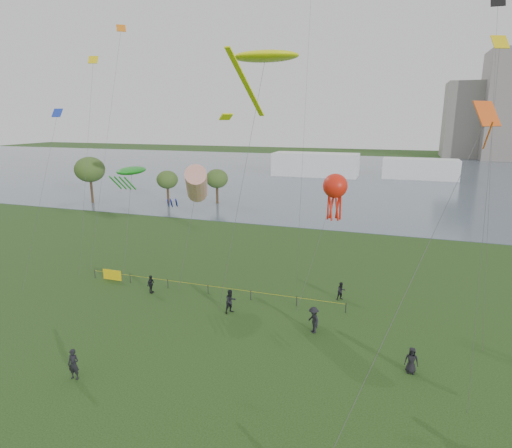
% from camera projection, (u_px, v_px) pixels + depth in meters
% --- Properties ---
extents(ground_plane, '(400.00, 400.00, 0.00)m').
position_uv_depth(ground_plane, '(195.00, 418.00, 22.12)').
color(ground_plane, '#193410').
extents(lake, '(400.00, 120.00, 0.08)m').
position_uv_depth(lake, '(363.00, 175.00, 114.08)').
color(lake, slate).
rests_on(lake, ground_plane).
extents(building_low, '(16.00, 18.00, 28.00)m').
position_uv_depth(building_low, '(466.00, 120.00, 163.35)').
color(building_low, slate).
rests_on(building_low, ground_plane).
extents(pavilion_left, '(22.00, 8.00, 6.00)m').
position_uv_depth(pavilion_left, '(315.00, 165.00, 112.46)').
color(pavilion_left, white).
rests_on(pavilion_left, ground_plane).
extents(pavilion_right, '(18.00, 7.00, 5.00)m').
position_uv_depth(pavilion_right, '(420.00, 169.00, 107.32)').
color(pavilion_right, white).
rests_on(pavilion_right, ground_plane).
extents(trees, '(26.45, 11.17, 8.29)m').
position_uv_depth(trees, '(135.00, 174.00, 76.12)').
color(trees, '#3A2A1A').
rests_on(trees, ground_plane).
extents(fence, '(24.07, 0.07, 1.05)m').
position_uv_depth(fence, '(148.00, 280.00, 39.48)').
color(fence, black).
rests_on(fence, ground_plane).
extents(spectator_a, '(1.14, 1.19, 1.93)m').
position_uv_depth(spectator_a, '(231.00, 301.00, 33.83)').
color(spectator_a, black).
rests_on(spectator_a, ground_plane).
extents(spectator_b, '(1.35, 1.45, 1.96)m').
position_uv_depth(spectator_b, '(313.00, 320.00, 30.72)').
color(spectator_b, black).
rests_on(spectator_b, ground_plane).
extents(spectator_c, '(0.41, 0.96, 1.64)m').
position_uv_depth(spectator_c, '(151.00, 284.00, 37.70)').
color(spectator_c, black).
rests_on(spectator_c, ground_plane).
extents(spectator_d, '(0.84, 0.57, 1.65)m').
position_uv_depth(spectator_d, '(411.00, 360.00, 25.89)').
color(spectator_d, black).
rests_on(spectator_d, ground_plane).
extents(spectator_f, '(0.73, 0.52, 1.90)m').
position_uv_depth(spectator_f, '(74.00, 364.00, 25.26)').
color(spectator_f, black).
rests_on(spectator_f, ground_plane).
extents(spectator_g, '(0.96, 0.94, 1.56)m').
position_uv_depth(spectator_g, '(341.00, 291.00, 36.31)').
color(spectator_g, black).
rests_on(spectator_g, ground_plane).
extents(kite_stingray, '(5.34, 10.14, 20.08)m').
position_uv_depth(kite_stingray, '(265.00, 57.00, 32.63)').
color(kite_stingray, '#3F3F42').
extents(kite_windsock, '(4.31, 5.19, 11.30)m').
position_uv_depth(kite_windsock, '(196.00, 184.00, 38.00)').
color(kite_windsock, '#3F3F42').
extents(kite_creature, '(2.49, 6.60, 10.39)m').
position_uv_depth(kite_creature, '(131.00, 171.00, 42.15)').
color(kite_creature, '#3F3F42').
extents(kite_octopus, '(3.00, 5.87, 10.59)m').
position_uv_depth(kite_octopus, '(335.00, 187.00, 35.73)').
color(kite_octopus, '#3F3F42').
extents(kite_delta, '(6.95, 10.11, 15.91)m').
position_uv_depth(kite_delta, '(480.00, 132.00, 20.23)').
color(kite_delta, '#3F3F42').
extents(small_kites, '(36.18, 16.47, 16.38)m').
position_uv_depth(small_kites, '(231.00, 31.00, 35.70)').
color(small_kites, yellow).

